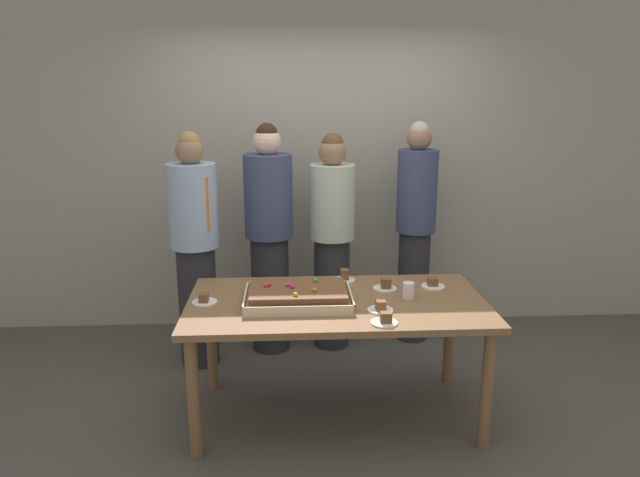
{
  "coord_description": "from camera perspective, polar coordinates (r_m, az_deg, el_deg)",
  "views": [
    {
      "loc": [
        -0.28,
        -3.31,
        2.01
      ],
      "look_at": [
        -0.09,
        0.15,
        1.12
      ],
      "focal_mm": 32.76,
      "sensor_mm": 36.0,
      "label": 1
    }
  ],
  "objects": [
    {
      "name": "plated_slice_center_front",
      "position": [
        3.75,
        6.41,
        -4.6
      ],
      "size": [
        0.15,
        0.15,
        0.07
      ],
      "color": "white",
      "rests_on": "party_table"
    },
    {
      "name": "person_green_shirt_behind",
      "position": [
        4.52,
        1.18,
        -0.05
      ],
      "size": [
        0.35,
        0.35,
        1.69
      ],
      "rotation": [
        0.0,
        0.0,
        -1.83
      ],
      "color": "#28282D",
      "rests_on": "ground_plane"
    },
    {
      "name": "plated_slice_near_left",
      "position": [
        3.22,
        6.36,
        -7.94
      ],
      "size": [
        0.15,
        0.15,
        0.07
      ],
      "color": "white",
      "rests_on": "party_table"
    },
    {
      "name": "party_table",
      "position": [
        3.58,
        1.64,
        -7.36
      ],
      "size": [
        1.8,
        0.95,
        0.77
      ],
      "color": "brown",
      "rests_on": "ground_plane"
    },
    {
      "name": "interior_back_panel",
      "position": [
        4.95,
        0.17,
        8.53
      ],
      "size": [
        8.0,
        0.12,
        3.0
      ],
      "primitive_type": "cube",
      "color": "#9E998E",
      "rests_on": "ground_plane"
    },
    {
      "name": "person_far_right_suit",
      "position": [
        4.7,
        9.3,
        0.93
      ],
      "size": [
        0.31,
        0.31,
        1.77
      ],
      "rotation": [
        0.0,
        0.0,
        -2.25
      ],
      "color": "#28282D",
      "rests_on": "ground_plane"
    },
    {
      "name": "plated_slice_far_right",
      "position": [
        3.9,
        2.39,
        -3.8
      ],
      "size": [
        0.15,
        0.15,
        0.08
      ],
      "color": "white",
      "rests_on": "party_table"
    },
    {
      "name": "person_striped_tie_right",
      "position": [
        4.3,
        -12.11,
        -0.91
      ],
      "size": [
        0.35,
        0.35,
        1.73
      ],
      "rotation": [
        0.0,
        0.0,
        -0.84
      ],
      "color": "#28282D",
      "rests_on": "ground_plane"
    },
    {
      "name": "plated_slice_far_left",
      "position": [
        3.39,
        5.93,
        -6.74
      ],
      "size": [
        0.15,
        0.15,
        0.07
      ],
      "color": "white",
      "rests_on": "party_table"
    },
    {
      "name": "plated_slice_center_back",
      "position": [
        3.84,
        10.95,
        -4.39
      ],
      "size": [
        0.15,
        0.15,
        0.06
      ],
      "color": "white",
      "rests_on": "party_table"
    },
    {
      "name": "person_serving_front",
      "position": [
        4.46,
        -4.99,
        0.17
      ],
      "size": [
        0.36,
        0.36,
        1.77
      ],
      "rotation": [
        0.0,
        0.0,
        -1.38
      ],
      "color": "#28282D",
      "rests_on": "ground_plane"
    },
    {
      "name": "ground_plane",
      "position": [
        3.88,
        1.57,
        -16.73
      ],
      "size": [
        12.0,
        12.0,
        0.0
      ],
      "primitive_type": "plane",
      "color": "#4C4742"
    },
    {
      "name": "drink_cup_nearest",
      "position": [
        3.61,
        8.64,
        -5.04
      ],
      "size": [
        0.07,
        0.07,
        0.1
      ],
      "primitive_type": "cylinder",
      "color": "white",
      "rests_on": "party_table"
    },
    {
      "name": "sheet_cake",
      "position": [
        3.5,
        -2.16,
        -5.59
      ],
      "size": [
        0.64,
        0.45,
        0.12
      ],
      "color": "beige",
      "rests_on": "party_table"
    },
    {
      "name": "plated_slice_near_right",
      "position": [
        3.57,
        -11.25,
        -5.92
      ],
      "size": [
        0.15,
        0.15,
        0.06
      ],
      "color": "white",
      "rests_on": "party_table"
    }
  ]
}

